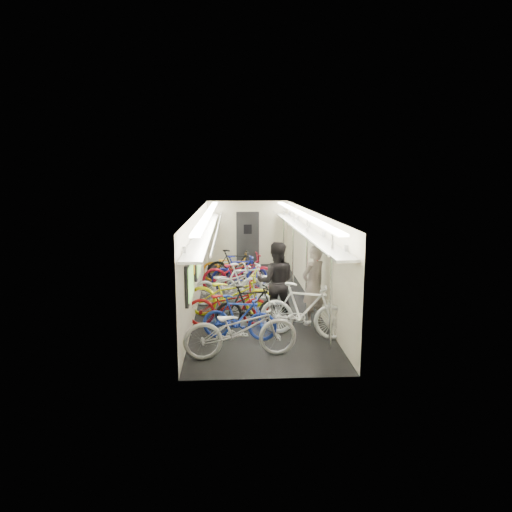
{
  "coord_description": "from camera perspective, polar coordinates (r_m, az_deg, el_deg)",
  "views": [
    {
      "loc": [
        -0.62,
        -12.02,
        3.28
      ],
      "look_at": [
        0.05,
        0.2,
        1.15
      ],
      "focal_mm": 32.0,
      "sensor_mm": 36.0,
      "label": 1
    }
  ],
  "objects": [
    {
      "name": "backpack",
      "position": [
        11.34,
        8.21,
        -0.39
      ],
      "size": [
        0.27,
        0.16,
        0.38
      ],
      "primitive_type": "cube",
      "rotation": [
        0.0,
        0.0,
        -0.06
      ],
      "color": "red",
      "rests_on": "passenger_near"
    },
    {
      "name": "bicycle_4",
      "position": [
        10.78,
        -3.17,
        -4.78
      ],
      "size": [
        2.23,
        1.2,
        1.11
      ],
      "primitive_type": "imported",
      "rotation": [
        0.0,
        0.0,
        1.34
      ],
      "color": "#BCC312",
      "rests_on": "ground"
    },
    {
      "name": "bicycle_7",
      "position": [
        13.47,
        -2.04,
        -2.03
      ],
      "size": [
        1.73,
        0.72,
        1.01
      ],
      "primitive_type": "imported",
      "rotation": [
        0.0,
        0.0,
        1.72
      ],
      "color": "navy",
      "rests_on": "ground"
    },
    {
      "name": "bicycle_9",
      "position": [
        14.31,
        -2.68,
        -1.27
      ],
      "size": [
        1.77,
        0.67,
        1.04
      ],
      "primitive_type": "imported",
      "rotation": [
        0.0,
        0.0,
        1.46
      ],
      "color": "black",
      "rests_on": "ground"
    },
    {
      "name": "bicycle_0",
      "position": [
        8.42,
        -1.92,
        -9.07
      ],
      "size": [
        2.16,
        0.98,
        1.1
      ],
      "primitive_type": "imported",
      "rotation": [
        0.0,
        0.0,
        1.7
      ],
      "color": "#A3A3A7",
      "rests_on": "ground"
    },
    {
      "name": "bicycle_5",
      "position": [
        12.1,
        -1.48,
        -3.29
      ],
      "size": [
        1.81,
        0.85,
        1.05
      ],
      "primitive_type": "imported",
      "rotation": [
        0.0,
        0.0,
        1.78
      ],
      "color": "silver",
      "rests_on": "ground"
    },
    {
      "name": "bicycle_1",
      "position": [
        9.33,
        -2.12,
        -7.71
      ],
      "size": [
        1.6,
        0.76,
        0.93
      ],
      "primitive_type": "imported",
      "rotation": [
        0.0,
        0.0,
        1.35
      ],
      "color": "#1B32A3",
      "rests_on": "ground"
    },
    {
      "name": "bicycle_6",
      "position": [
        11.96,
        -3.53,
        -3.56
      ],
      "size": [
        2.04,
        1.19,
        1.01
      ],
      "primitive_type": "imported",
      "rotation": [
        0.0,
        0.0,
        1.85
      ],
      "color": "silver",
      "rests_on": "ground"
    },
    {
      "name": "bicycle_11",
      "position": [
        9.51,
        6.0,
        -6.76
      ],
      "size": [
        1.95,
        1.22,
        1.13
      ],
      "primitive_type": "imported",
      "rotation": [
        0.0,
        0.0,
        1.17
      ],
      "color": "white",
      "rests_on": "ground"
    },
    {
      "name": "passenger_mid",
      "position": [
        10.4,
        2.51,
        -3.26
      ],
      "size": [
        0.94,
        0.75,
        1.84
      ],
      "primitive_type": "imported",
      "rotation": [
        0.0,
        0.0,
        3.08
      ],
      "color": "black",
      "rests_on": "ground"
    },
    {
      "name": "bicycle_10",
      "position": [
        14.47,
        -3.19,
        -1.31
      ],
      "size": [
        1.89,
        0.84,
        0.96
      ],
      "primitive_type": "imported",
      "rotation": [
        0.0,
        0.0,
        1.45
      ],
      "color": "orange",
      "rests_on": "ground"
    },
    {
      "name": "bicycle_3",
      "position": [
        10.09,
        -0.67,
        -6.26
      ],
      "size": [
        1.64,
        0.73,
        0.96
      ],
      "primitive_type": "imported",
      "rotation": [
        0.0,
        0.0,
        1.75
      ],
      "color": "black",
      "rests_on": "ground"
    },
    {
      "name": "bicycle_8",
      "position": [
        13.15,
        -2.17,
        -2.1
      ],
      "size": [
        2.2,
        1.03,
        1.11
      ],
      "primitive_type": "imported",
      "rotation": [
        0.0,
        0.0,
        1.71
      ],
      "color": "maroon",
      "rests_on": "ground"
    },
    {
      "name": "bicycle_2",
      "position": [
        10.2,
        -3.5,
        -6.07
      ],
      "size": [
        1.84,
        0.67,
        0.96
      ],
      "primitive_type": "imported",
      "rotation": [
        0.0,
        0.0,
        1.56
      ],
      "color": "maroon",
      "rests_on": "ground"
    },
    {
      "name": "passenger_near",
      "position": [
        10.25,
        7.18,
        -3.64
      ],
      "size": [
        0.78,
        0.74,
        1.8
      ],
      "primitive_type": "imported",
      "rotation": [
        0.0,
        0.0,
        3.78
      ],
      "color": "gray",
      "rests_on": "ground"
    },
    {
      "name": "train_car_shell",
      "position": [
        12.85,
        -1.97,
        2.6
      ],
      "size": [
        10.0,
        10.0,
        10.0
      ],
      "color": "black",
      "rests_on": "ground"
    }
  ]
}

